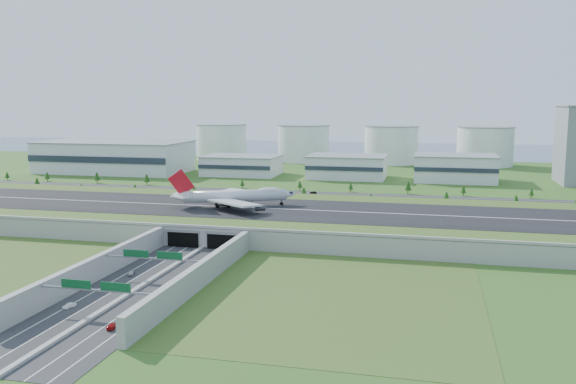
% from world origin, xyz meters
% --- Properties ---
extents(ground, '(1200.00, 1200.00, 0.00)m').
position_xyz_m(ground, '(0.00, 0.00, 0.00)').
color(ground, '#345019').
rests_on(ground, ground).
extents(airfield_deck, '(520.00, 100.00, 9.20)m').
position_xyz_m(airfield_deck, '(0.00, -0.09, 4.12)').
color(airfield_deck, gray).
rests_on(airfield_deck, ground).
extents(underpass_road, '(38.80, 120.40, 8.00)m').
position_xyz_m(underpass_road, '(0.00, -99.42, 3.43)').
color(underpass_road, '#28282B').
rests_on(underpass_road, ground).
extents(sign_gantry_near, '(38.70, 0.70, 9.80)m').
position_xyz_m(sign_gantry_near, '(0.00, -95.04, 6.95)').
color(sign_gantry_near, gray).
rests_on(sign_gantry_near, ground).
extents(sign_gantry_far, '(38.70, 0.70, 9.80)m').
position_xyz_m(sign_gantry_far, '(0.00, -130.04, 6.95)').
color(sign_gantry_far, gray).
rests_on(sign_gantry_far, ground).
extents(north_expressway, '(560.00, 36.00, 0.12)m').
position_xyz_m(north_expressway, '(0.00, 95.00, 0.06)').
color(north_expressway, '#28282B').
rests_on(north_expressway, ground).
extents(tree_row, '(499.99, 48.69, 8.50)m').
position_xyz_m(tree_row, '(21.90, 93.23, 4.74)').
color(tree_row, '#3D2819').
rests_on(tree_row, ground).
extents(hangar_west, '(120.00, 60.00, 25.00)m').
position_xyz_m(hangar_west, '(-170.00, 185.00, 12.50)').
color(hangar_west, silver).
rests_on(hangar_west, ground).
extents(hangar_mid_a, '(58.00, 42.00, 15.00)m').
position_xyz_m(hangar_mid_a, '(-60.00, 190.00, 7.50)').
color(hangar_mid_a, silver).
rests_on(hangar_mid_a, ground).
extents(hangar_mid_b, '(58.00, 42.00, 17.00)m').
position_xyz_m(hangar_mid_b, '(25.00, 190.00, 8.50)').
color(hangar_mid_b, silver).
rests_on(hangar_mid_b, ground).
extents(hangar_mid_c, '(58.00, 42.00, 19.00)m').
position_xyz_m(hangar_mid_c, '(105.00, 190.00, 9.50)').
color(hangar_mid_c, silver).
rests_on(hangar_mid_c, ground).
extents(fuel_tank_a, '(50.00, 50.00, 35.00)m').
position_xyz_m(fuel_tank_a, '(-120.00, 310.00, 17.50)').
color(fuel_tank_a, silver).
rests_on(fuel_tank_a, ground).
extents(fuel_tank_b, '(50.00, 50.00, 35.00)m').
position_xyz_m(fuel_tank_b, '(-35.00, 310.00, 17.50)').
color(fuel_tank_b, silver).
rests_on(fuel_tank_b, ground).
extents(fuel_tank_c, '(50.00, 50.00, 35.00)m').
position_xyz_m(fuel_tank_c, '(50.00, 310.00, 17.50)').
color(fuel_tank_c, silver).
rests_on(fuel_tank_c, ground).
extents(fuel_tank_d, '(50.00, 50.00, 35.00)m').
position_xyz_m(fuel_tank_d, '(135.00, 310.00, 17.50)').
color(fuel_tank_d, silver).
rests_on(fuel_tank_d, ground).
extents(bay_water, '(1200.00, 260.00, 0.06)m').
position_xyz_m(bay_water, '(0.00, 480.00, 0.03)').
color(bay_water, '#344764').
rests_on(bay_water, ground).
extents(boeing_747, '(57.70, 53.28, 19.07)m').
position_xyz_m(boeing_747, '(-3.91, 1.48, 13.43)').
color(boeing_747, silver).
rests_on(boeing_747, airfield_deck).
extents(car_0, '(3.19, 4.97, 1.58)m').
position_xyz_m(car_0, '(-9.65, -91.91, 0.91)').
color(car_0, '#B7B8BC').
rests_on(car_0, ground).
extents(car_1, '(2.54, 4.28, 1.33)m').
position_xyz_m(car_1, '(-10.89, -126.54, 0.79)').
color(car_1, white).
rests_on(car_1, ground).
extents(car_2, '(3.43, 5.81, 1.52)m').
position_xyz_m(car_2, '(11.31, -77.12, 0.88)').
color(car_2, '#0C1D40').
rests_on(car_2, ground).
extents(car_3, '(2.88, 5.11, 1.40)m').
position_xyz_m(car_3, '(9.06, -138.03, 0.82)').
color(car_3, '#A10E11').
rests_on(car_3, ground).
extents(car_4, '(5.06, 2.94, 1.62)m').
position_xyz_m(car_4, '(-150.76, 85.21, 0.93)').
color(car_4, '#555459').
rests_on(car_4, ground).
extents(car_5, '(4.86, 2.88, 1.51)m').
position_xyz_m(car_5, '(15.21, 103.12, 0.88)').
color(car_5, black).
rests_on(car_5, ground).
extents(car_6, '(5.97, 3.48, 1.56)m').
position_xyz_m(car_6, '(165.43, 85.61, 0.90)').
color(car_6, silver).
rests_on(car_6, ground).
extents(car_7, '(5.89, 3.47, 1.60)m').
position_xyz_m(car_7, '(-16.76, 100.83, 0.92)').
color(car_7, silver).
rests_on(car_7, ground).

